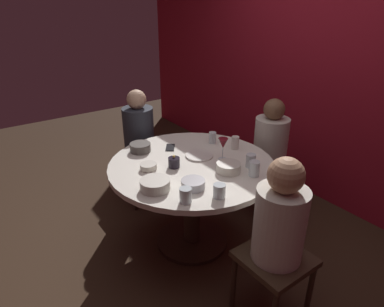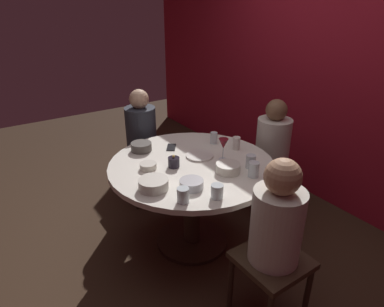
% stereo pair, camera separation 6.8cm
% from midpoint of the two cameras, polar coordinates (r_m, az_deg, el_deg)
% --- Properties ---
extents(ground_plane, '(8.00, 8.00, 0.00)m').
position_cam_midpoint_polar(ground_plane, '(2.99, -0.67, -14.63)').
color(ground_plane, '#382619').
extents(back_wall, '(6.00, 0.10, 2.60)m').
position_cam_midpoint_polar(back_wall, '(3.49, 21.14, 13.34)').
color(back_wall, maroon).
rests_on(back_wall, ground).
extents(dining_table, '(1.28, 1.28, 0.75)m').
position_cam_midpoint_polar(dining_table, '(2.66, -0.74, -4.78)').
color(dining_table, silver).
rests_on(dining_table, ground).
extents(seated_diner_left, '(0.40, 0.40, 1.14)m').
position_cam_midpoint_polar(seated_diner_left, '(3.30, -9.59, 3.23)').
color(seated_diner_left, '#3F2D1E').
rests_on(seated_diner_left, ground).
extents(seated_diner_back, '(0.40, 0.40, 1.11)m').
position_cam_midpoint_polar(seated_diner_back, '(3.15, 12.61, 1.66)').
color(seated_diner_back, '#3F2D1E').
rests_on(seated_diner_back, ground).
extents(seated_diner_right, '(0.40, 0.40, 1.14)m').
position_cam_midpoint_polar(seated_diner_right, '(2.05, 13.70, -11.61)').
color(seated_diner_right, '#3F2D1E').
rests_on(seated_diner_right, ground).
extents(candle_holder, '(0.09, 0.09, 0.10)m').
position_cam_midpoint_polar(candle_holder, '(2.51, -3.85, -1.52)').
color(candle_holder, black).
rests_on(candle_holder, dining_table).
extents(wine_glass, '(0.08, 0.08, 0.18)m').
position_cam_midpoint_polar(wine_glass, '(2.59, 4.55, 1.59)').
color(wine_glass, silver).
rests_on(wine_glass, dining_table).
extents(dinner_plate, '(0.22, 0.22, 0.01)m').
position_cam_midpoint_polar(dinner_plate, '(2.68, 0.51, -0.35)').
color(dinner_plate, silver).
rests_on(dinner_plate, dining_table).
extents(cell_phone, '(0.15, 0.14, 0.01)m').
position_cam_midpoint_polar(cell_phone, '(2.84, -4.41, 1.02)').
color(cell_phone, black).
rests_on(cell_phone, dining_table).
extents(bowl_serving_large, '(0.16, 0.16, 0.06)m').
position_cam_midpoint_polar(bowl_serving_large, '(2.24, -0.68, -5.20)').
color(bowl_serving_large, '#B7B7BC').
rests_on(bowl_serving_large, dining_table).
extents(bowl_salad_center, '(0.18, 0.18, 0.07)m').
position_cam_midpoint_polar(bowl_salad_center, '(2.45, 5.42, -2.37)').
color(bowl_salad_center, beige).
rests_on(bowl_salad_center, dining_table).
extents(bowl_small_white, '(0.17, 0.17, 0.07)m').
position_cam_midpoint_polar(bowl_small_white, '(2.80, -9.47, 1.03)').
color(bowl_small_white, '#4C4742').
rests_on(bowl_small_white, dining_table).
extents(bowl_sauce_side, '(0.20, 0.20, 0.07)m').
position_cam_midpoint_polar(bowl_sauce_side, '(2.24, -7.17, -5.26)').
color(bowl_sauce_side, beige).
rests_on(bowl_sauce_side, dining_table).
extents(bowl_rice_portion, '(0.12, 0.12, 0.05)m').
position_cam_midpoint_polar(bowl_rice_portion, '(2.50, -8.18, -2.22)').
color(bowl_rice_portion, beige).
rests_on(bowl_rice_portion, dining_table).
extents(cup_near_candle, '(0.08, 0.08, 0.09)m').
position_cam_midpoint_polar(cup_near_candle, '(2.13, 3.75, -6.37)').
color(cup_near_candle, silver).
rests_on(cup_near_candle, dining_table).
extents(cup_by_left_diner, '(0.07, 0.07, 0.11)m').
position_cam_midpoint_polar(cup_by_left_diner, '(2.41, 9.73, -2.55)').
color(cup_by_left_diner, silver).
rests_on(cup_by_left_diner, dining_table).
extents(cup_by_right_diner, '(0.08, 0.08, 0.10)m').
position_cam_midpoint_polar(cup_by_right_diner, '(2.08, -2.04, -7.10)').
color(cup_by_right_diner, silver).
rests_on(cup_by_right_diner, dining_table).
extents(cup_center_front, '(0.07, 0.07, 0.10)m').
position_cam_midpoint_polar(cup_center_front, '(2.53, 9.20, -1.23)').
color(cup_center_front, silver).
rests_on(cup_center_front, dining_table).
extents(cup_far_edge, '(0.06, 0.06, 0.11)m').
position_cam_midpoint_polar(cup_far_edge, '(2.82, 6.66, 1.83)').
color(cup_far_edge, silver).
rests_on(cup_far_edge, dining_table).
extents(cup_beside_wine, '(0.06, 0.06, 0.10)m').
position_cam_midpoint_polar(cup_beside_wine, '(2.92, 2.84, 2.70)').
color(cup_beside_wine, silver).
rests_on(cup_beside_wine, dining_table).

